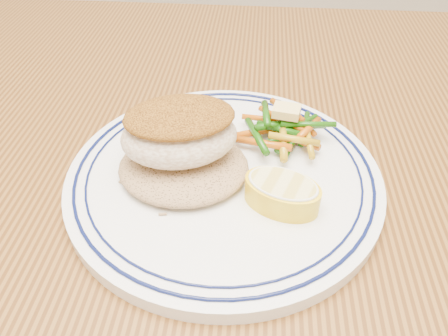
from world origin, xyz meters
TOP-DOWN VIEW (x-y plane):
  - dining_table at (0.00, 0.00)m, footprint 1.50×0.90m
  - plate at (0.02, -0.02)m, footprint 0.30×0.30m
  - rice_pilaf at (-0.02, -0.02)m, footprint 0.12×0.11m
  - fish_fillet at (-0.02, -0.02)m, footprint 0.12×0.10m
  - vegetable_pile at (0.08, 0.04)m, footprint 0.10×0.09m
  - butter_pat at (0.08, 0.04)m, footprint 0.03×0.03m
  - lemon_wedge at (0.08, -0.06)m, footprint 0.08×0.08m

SIDE VIEW (x-z plane):
  - dining_table at x=0.00m, z-range 0.28..1.03m
  - plate at x=0.02m, z-range 0.75..0.77m
  - rice_pilaf at x=-0.02m, z-range 0.77..0.79m
  - vegetable_pile at x=0.08m, z-range 0.77..0.79m
  - lemon_wedge at x=0.08m, z-range 0.77..0.79m
  - butter_pat at x=0.08m, z-range 0.79..0.80m
  - fish_fillet at x=-0.02m, z-range 0.78..0.84m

